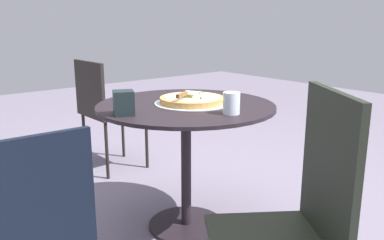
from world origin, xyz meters
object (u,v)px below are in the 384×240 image
(drinking_cup, at_px, (231,103))
(patio_chair_near, at_px, (105,106))
(pizza_server, at_px, (186,94))
(napkin_dispenser, at_px, (124,103))
(patio_table, at_px, (186,131))
(pizza_on_tray, at_px, (192,100))
(patio_chair_far, at_px, (295,217))
(patio_chair_corner, at_px, (31,225))

(drinking_cup, bearing_deg, patio_chair_near, -92.66)
(pizza_server, distance_m, napkin_dispenser, 0.36)
(drinking_cup, bearing_deg, patio_table, -85.53)
(pizza_on_tray, xyz_separation_m, drinking_cup, (0.01, 0.30, 0.03))
(napkin_dispenser, relative_size, patio_chair_far, 0.12)
(patio_table, height_order, patio_chair_near, patio_chair_near)
(patio_chair_far, bearing_deg, patio_chair_near, -101.18)
(patio_chair_near, xyz_separation_m, patio_chair_corner, (1.03, 1.45, -0.02))
(pizza_on_tray, bearing_deg, patio_chair_corner, 19.78)
(drinking_cup, distance_m, napkin_dispenser, 0.50)
(drinking_cup, distance_m, patio_chair_corner, 1.01)
(pizza_server, xyz_separation_m, patio_chair_near, (-0.11, -1.11, -0.26))
(pizza_server, distance_m, patio_chair_near, 1.15)
(napkin_dispenser, height_order, patio_chair_far, patio_chair_far)
(pizza_on_tray, distance_m, pizza_server, 0.07)
(pizza_on_tray, bearing_deg, napkin_dispenser, 0.24)
(pizza_on_tray, relative_size, patio_chair_far, 0.42)
(pizza_on_tray, distance_m, patio_chair_near, 1.13)
(pizza_server, xyz_separation_m, patio_chair_corner, (0.92, 0.34, -0.28))
(pizza_on_tray, xyz_separation_m, napkin_dispenser, (0.41, 0.00, 0.04))
(pizza_server, xyz_separation_m, napkin_dispenser, (0.36, -0.01, -0.00))
(pizza_server, distance_m, patio_chair_corner, 1.03)
(pizza_on_tray, bearing_deg, patio_chair_far, 69.61)
(napkin_dispenser, bearing_deg, pizza_server, -157.07)
(napkin_dispenser, bearing_deg, patio_chair_near, -88.42)
(pizza_server, bearing_deg, patio_chair_near, -95.48)
(patio_chair_near, bearing_deg, patio_chair_far, 78.82)
(patio_chair_near, height_order, patio_chair_corner, patio_chair_near)
(pizza_on_tray, height_order, napkin_dispenser, napkin_dispenser)
(patio_chair_corner, bearing_deg, drinking_cup, -177.17)
(pizza_on_tray, distance_m, patio_chair_corner, 1.07)
(pizza_server, height_order, napkin_dispenser, napkin_dispenser)
(drinking_cup, relative_size, patio_chair_near, 0.12)
(patio_chair_near, distance_m, patio_chair_corner, 1.78)
(pizza_server, bearing_deg, drinking_cup, 98.10)
(napkin_dispenser, bearing_deg, patio_table, -153.94)
(patio_table, relative_size, drinking_cup, 9.13)
(patio_table, height_order, drinking_cup, drinking_cup)
(pizza_server, bearing_deg, napkin_dispenser, -1.54)
(napkin_dispenser, relative_size, patio_chair_corner, 0.14)
(patio_chair_near, bearing_deg, drinking_cup, 87.34)
(patio_table, bearing_deg, patio_chair_near, -94.69)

